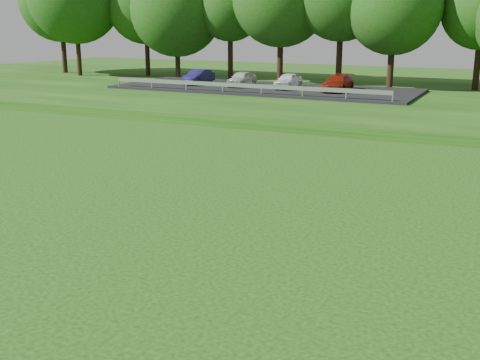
% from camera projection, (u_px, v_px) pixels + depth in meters
% --- Properties ---
extents(parking_lot, '(24.00, 9.00, 1.38)m').
position_uv_depth(parking_lot, '(266.00, 85.00, 47.45)').
color(parking_lot, black).
rests_on(parking_lot, berm).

